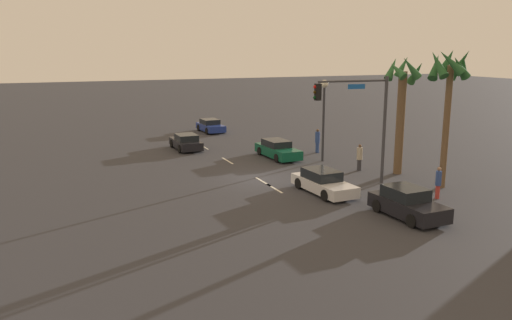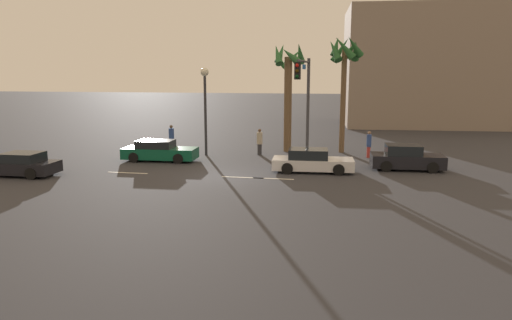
{
  "view_description": "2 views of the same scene",
  "coord_description": "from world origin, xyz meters",
  "px_view_note": "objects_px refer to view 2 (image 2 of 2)",
  "views": [
    {
      "loc": [
        29.32,
        -12.24,
        8.06
      ],
      "look_at": [
        1.32,
        -0.65,
        1.52
      ],
      "focal_mm": 36.11,
      "sensor_mm": 36.0,
      "label": 1
    },
    {
      "loc": [
        6.01,
        -24.0,
        5.51
      ],
      "look_at": [
        1.88,
        -1.26,
        1.23
      ],
      "focal_mm": 32.61,
      "sensor_mm": 36.0,
      "label": 2
    }
  ],
  "objects_px": {
    "traffic_signal": "(305,92)",
    "streetlamp": "(205,94)",
    "car_0": "(159,151)",
    "palm_tree_1": "(288,78)",
    "pedestrian_2": "(171,137)",
    "car_2": "(20,165)",
    "pedestrian_0": "(369,144)",
    "building_1": "(428,68)",
    "car_1": "(406,158)",
    "palm_tree_0": "(344,61)",
    "pedestrian_1": "(260,141)",
    "car_3": "(312,161)"
  },
  "relations": [
    {
      "from": "car_1",
      "to": "pedestrian_2",
      "type": "bearing_deg",
      "value": 166.45
    },
    {
      "from": "pedestrian_0",
      "to": "building_1",
      "type": "relative_size",
      "value": 0.1
    },
    {
      "from": "car_0",
      "to": "palm_tree_1",
      "type": "height_order",
      "value": "palm_tree_1"
    },
    {
      "from": "car_0",
      "to": "pedestrian_0",
      "type": "relative_size",
      "value": 2.68
    },
    {
      "from": "traffic_signal",
      "to": "streetlamp",
      "type": "height_order",
      "value": "traffic_signal"
    },
    {
      "from": "car_0",
      "to": "traffic_signal",
      "type": "relative_size",
      "value": 0.73
    },
    {
      "from": "car_3",
      "to": "palm_tree_0",
      "type": "bearing_deg",
      "value": 76.58
    },
    {
      "from": "car_0",
      "to": "palm_tree_0",
      "type": "xyz_separation_m",
      "value": [
        11.57,
        5.38,
        5.78
      ]
    },
    {
      "from": "pedestrian_0",
      "to": "car_1",
      "type": "bearing_deg",
      "value": -61.74
    },
    {
      "from": "pedestrian_1",
      "to": "palm_tree_0",
      "type": "xyz_separation_m",
      "value": [
        5.58,
        2.05,
        5.46
      ]
    },
    {
      "from": "car_0",
      "to": "pedestrian_2",
      "type": "xyz_separation_m",
      "value": [
        -0.55,
        3.74,
        0.38
      ]
    },
    {
      "from": "pedestrian_1",
      "to": "palm_tree_0",
      "type": "height_order",
      "value": "palm_tree_0"
    },
    {
      "from": "car_3",
      "to": "car_2",
      "type": "bearing_deg",
      "value": -166.13
    },
    {
      "from": "streetlamp",
      "to": "building_1",
      "type": "bearing_deg",
      "value": 51.78
    },
    {
      "from": "traffic_signal",
      "to": "car_3",
      "type": "bearing_deg",
      "value": -76.61
    },
    {
      "from": "pedestrian_0",
      "to": "building_1",
      "type": "distance_m",
      "value": 23.82
    },
    {
      "from": "traffic_signal",
      "to": "pedestrian_1",
      "type": "distance_m",
      "value": 5.16
    },
    {
      "from": "car_0",
      "to": "pedestrian_0",
      "type": "height_order",
      "value": "pedestrian_0"
    },
    {
      "from": "pedestrian_1",
      "to": "building_1",
      "type": "distance_m",
      "value": 27.13
    },
    {
      "from": "car_0",
      "to": "pedestrian_2",
      "type": "height_order",
      "value": "pedestrian_2"
    },
    {
      "from": "car_1",
      "to": "pedestrian_0",
      "type": "relative_size",
      "value": 2.34
    },
    {
      "from": "car_1",
      "to": "streetlamp",
      "type": "distance_m",
      "value": 13.61
    },
    {
      "from": "pedestrian_2",
      "to": "palm_tree_1",
      "type": "relative_size",
      "value": 0.25
    },
    {
      "from": "traffic_signal",
      "to": "car_1",
      "type": "bearing_deg",
      "value": -11.91
    },
    {
      "from": "car_0",
      "to": "pedestrian_1",
      "type": "bearing_deg",
      "value": 29.08
    },
    {
      "from": "traffic_signal",
      "to": "palm_tree_0",
      "type": "height_order",
      "value": "palm_tree_0"
    },
    {
      "from": "car_1",
      "to": "palm_tree_0",
      "type": "relative_size",
      "value": 0.51
    },
    {
      "from": "traffic_signal",
      "to": "building_1",
      "type": "relative_size",
      "value": 0.37
    },
    {
      "from": "pedestrian_2",
      "to": "palm_tree_1",
      "type": "xyz_separation_m",
      "value": [
        8.25,
        1.49,
        4.25
      ]
    },
    {
      "from": "car_1",
      "to": "pedestrian_1",
      "type": "relative_size",
      "value": 2.3
    },
    {
      "from": "pedestrian_1",
      "to": "building_1",
      "type": "bearing_deg",
      "value": 56.83
    },
    {
      "from": "pedestrian_2",
      "to": "palm_tree_1",
      "type": "bearing_deg",
      "value": 10.24
    },
    {
      "from": "traffic_signal",
      "to": "car_0",
      "type": "bearing_deg",
      "value": -172.52
    },
    {
      "from": "pedestrian_1",
      "to": "palm_tree_1",
      "type": "bearing_deg",
      "value": 48.0
    },
    {
      "from": "car_3",
      "to": "traffic_signal",
      "type": "height_order",
      "value": "traffic_signal"
    },
    {
      "from": "car_3",
      "to": "streetlamp",
      "type": "relative_size",
      "value": 0.79
    },
    {
      "from": "car_3",
      "to": "pedestrian_0",
      "type": "bearing_deg",
      "value": 56.46
    },
    {
      "from": "car_0",
      "to": "streetlamp",
      "type": "bearing_deg",
      "value": 46.79
    },
    {
      "from": "traffic_signal",
      "to": "building_1",
      "type": "xyz_separation_m",
      "value": [
        11.36,
        24.4,
        1.8
      ]
    },
    {
      "from": "car_0",
      "to": "car_2",
      "type": "distance_m",
      "value": 8.07
    },
    {
      "from": "palm_tree_0",
      "to": "streetlamp",
      "type": "bearing_deg",
      "value": -162.84
    },
    {
      "from": "streetlamp",
      "to": "pedestrian_0",
      "type": "xyz_separation_m",
      "value": [
        10.96,
        0.98,
        -3.22
      ]
    },
    {
      "from": "car_1",
      "to": "traffic_signal",
      "type": "xyz_separation_m",
      "value": [
        -6.08,
        1.28,
        3.72
      ]
    },
    {
      "from": "car_0",
      "to": "car_2",
      "type": "height_order",
      "value": "car_0"
    },
    {
      "from": "palm_tree_0",
      "to": "pedestrian_0",
      "type": "bearing_deg",
      "value": -46.29
    },
    {
      "from": "car_1",
      "to": "palm_tree_0",
      "type": "distance_m",
      "value": 8.74
    },
    {
      "from": "car_2",
      "to": "pedestrian_0",
      "type": "height_order",
      "value": "pedestrian_0"
    },
    {
      "from": "pedestrian_0",
      "to": "palm_tree_0",
      "type": "bearing_deg",
      "value": 133.71
    },
    {
      "from": "traffic_signal",
      "to": "pedestrian_0",
      "type": "bearing_deg",
      "value": 29.16
    },
    {
      "from": "traffic_signal",
      "to": "pedestrian_1",
      "type": "bearing_deg",
      "value": 146.47
    }
  ]
}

